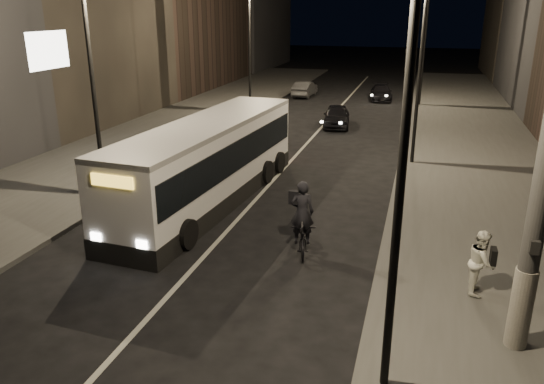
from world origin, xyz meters
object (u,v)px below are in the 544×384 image
Objects in this scene: streetlight_right_mid at (416,47)px; streetlight_right_far at (422,31)px; utility_pole at (533,242)px; streetlight_left_near at (96,56)px; car_near at (337,116)px; streetlight_left_far at (253,33)px; car_mid at (305,89)px; streetlight_right_near at (389,114)px; cyclist_on_bicycle at (303,229)px; car_far at (381,93)px; pedestrian_woman at (481,262)px; city_bus at (209,159)px.

streetlight_right_mid is 1.00× the size of streetlight_right_far.
streetlight_right_mid is 1.35× the size of utility_pole.
streetlight_left_near is 2.12× the size of car_near.
streetlight_left_far is (-10.66, -6.00, 0.00)m from streetlight_right_far.
car_mid is (-11.80, 32.31, -1.94)m from utility_pole.
car_mid is at bearing 104.95° from car_near.
streetlight_right_near is at bearing -90.00° from streetlight_right_far.
cyclist_on_bicycle is at bearing -68.52° from streetlight_left_far.
pedestrian_woman is at bearing -87.67° from car_far.
streetlight_right_far is (0.00, 16.00, 0.00)m from streetlight_right_mid.
streetlight_left_near reaches higher than utility_pole.
city_bus is (-6.93, -23.13, -3.69)m from streetlight_right_far.
city_bus is (3.73, 0.87, -3.69)m from streetlight_left_near.
streetlight_right_mid is (0.00, 16.00, 0.00)m from streetlight_right_near.
streetlight_right_near is 3.50× the size of cyclist_on_bicycle.
streetlight_right_far reaches higher than cyclist_on_bicycle.
car_far is (6.21, 0.01, -0.05)m from car_mid.
streetlight_left_far is at bearing 112.30° from streetlight_right_near.
streetlight_left_near is 5.32m from city_bus.
streetlight_left_far is at bearing 80.19° from car_mid.
pedestrian_woman is (2.27, -11.85, -4.37)m from streetlight_right_mid.
streetlight_right_near is 2.12× the size of car_near.
streetlight_left_near is at bearing -162.55° from city_bus.
utility_pole is 0.52× the size of city_bus.
city_bus is 25.82m from car_far.
pedestrian_woman is 0.42× the size of car_far.
streetlight_right_far is at bearing 70.53° from cyclist_on_bicycle.
car_mid is (-6.35, 28.84, -0.15)m from cyclist_on_bicycle.
cyclist_on_bicycle is (-2.58, -10.53, -4.59)m from streetlight_right_mid.
streetlight_right_near is 1.00× the size of streetlight_left_far.
streetlight_left_far is 2.14× the size of car_mid.
utility_pole is 3.59× the size of pedestrian_woman.
car_mid is (1.73, 26.31, -4.74)m from streetlight_left_near.
car_near is at bearing 84.92° from city_bus.
streetlight_right_mid is 0.70× the size of city_bus.
streetlight_left_near is (-10.66, -8.00, 0.00)m from streetlight_right_mid.
streetlight_left_far is 25.76m from pedestrian_woman.
cyclist_on_bicycle is at bearing -17.39° from streetlight_left_near.
streetlight_right_near reaches higher than car_near.
city_bus is at bearing -106.68° from streetlight_right_far.
streetlight_right_mid is 2.14× the size of car_mid.
streetlight_right_near is 1.00× the size of streetlight_right_mid.
utility_pole is at bearing -160.75° from pedestrian_woman.
utility_pole is at bearing -87.25° from car_far.
streetlight_right_far is at bearing 90.00° from streetlight_right_mid.
streetlight_right_near and streetlight_left_near have the same top height.
pedestrian_woman is at bearing -29.11° from cyclist_on_bicycle.
pedestrian_woman reaches higher than car_near.
car_mid is (-2.00, 25.44, -1.05)m from city_bus.
car_far is (7.95, 26.32, -4.79)m from streetlight_left_near.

